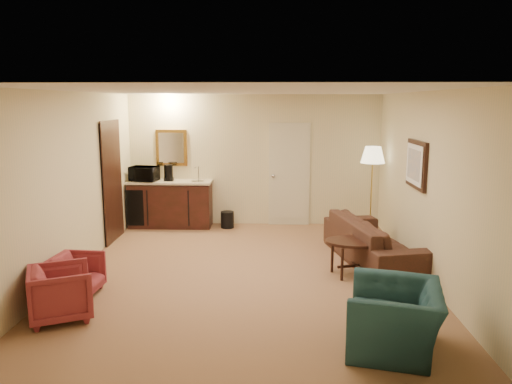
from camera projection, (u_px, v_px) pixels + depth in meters
ground at (247, 273)px, 7.25m from camera, size 6.00×6.00×0.00m
room_walls at (243, 150)px, 7.70m from camera, size 5.02×6.01×2.61m
wetbar_cabinet at (171, 204)px, 9.89m from camera, size 1.64×0.58×0.92m
sofa at (375, 234)px, 7.69m from camera, size 1.14×2.40×0.90m
teal_armchair at (395, 307)px, 4.96m from camera, size 0.87×1.13×0.88m
rose_chair_near at (77, 273)px, 6.40m from camera, size 0.57×0.61×0.58m
rose_chair_far at (61, 290)px, 5.68m from camera, size 0.84×0.86×0.68m
coffee_table at (356, 257)px, 7.14m from camera, size 1.02×0.82×0.51m
floor_lamp at (371, 191)px, 9.23m from camera, size 0.53×0.53×1.66m
waste_bin at (227, 220)px, 9.84m from camera, size 0.29×0.29×0.32m
microwave at (144, 172)px, 9.76m from camera, size 0.57×0.39×0.35m
coffee_maker at (169, 173)px, 9.79m from camera, size 0.19×0.19×0.32m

